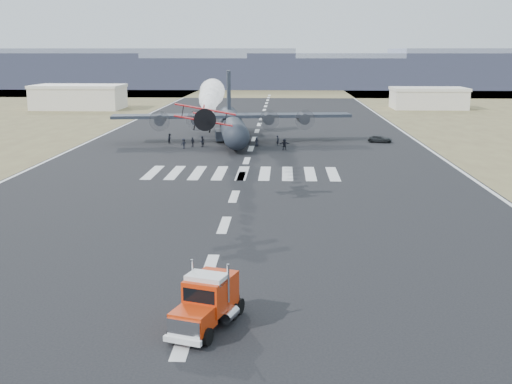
# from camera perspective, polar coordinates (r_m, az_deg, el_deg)

# --- Properties ---
(ground) EXTENTS (500.00, 500.00, 0.00)m
(ground) POSITION_cam_1_polar(r_m,az_deg,el_deg) (37.51, -6.29, -12.68)
(ground) COLOR black
(ground) RESTS_ON ground
(scrub_far) EXTENTS (500.00, 80.00, 0.00)m
(scrub_far) POSITION_cam_1_polar(r_m,az_deg,el_deg) (264.08, 1.33, 8.97)
(scrub_far) COLOR brown
(scrub_far) RESTS_ON ground
(runway_markings) EXTENTS (60.00, 260.00, 0.01)m
(runway_markings) POSITION_cam_1_polar(r_m,az_deg,el_deg) (95.04, -0.84, 2.81)
(runway_markings) COLOR silver
(runway_markings) RESTS_ON ground
(ridge_seg_c) EXTENTS (150.00, 50.00, 17.00)m
(ridge_seg_c) POSITION_cam_1_polar(r_m,az_deg,el_deg) (301.98, -11.19, 10.79)
(ridge_seg_c) COLOR slate
(ridge_seg_c) RESTS_ON ground
(ridge_seg_d) EXTENTS (150.00, 50.00, 13.00)m
(ridge_seg_d) POSITION_cam_1_polar(r_m,az_deg,el_deg) (293.75, 1.46, 10.58)
(ridge_seg_d) COLOR slate
(ridge_seg_d) RESTS_ON ground
(ridge_seg_e) EXTENTS (150.00, 50.00, 15.00)m
(ridge_seg_e) POSITION_cam_1_polar(r_m,az_deg,el_deg) (299.64, 14.20, 10.44)
(ridge_seg_e) COLOR slate
(ridge_seg_e) RESTS_ON ground
(hangar_left) EXTENTS (24.50, 14.50, 6.70)m
(hangar_left) POSITION_cam_1_polar(r_m,az_deg,el_deg) (187.99, -15.46, 8.17)
(hangar_left) COLOR beige
(hangar_left) RESTS_ON ground
(hangar_right) EXTENTS (20.50, 12.50, 5.90)m
(hangar_right) POSITION_cam_1_polar(r_m,az_deg,el_deg) (188.40, 15.07, 8.08)
(hangar_right) COLOR beige
(hangar_right) RESTS_ON ground
(semi_truck) EXTENTS (4.17, 7.32, 3.23)m
(semi_truck) POSITION_cam_1_polar(r_m,az_deg,el_deg) (38.12, -4.34, -9.61)
(semi_truck) COLOR black
(semi_truck) RESTS_ON ground
(aerobatic_biplane) EXTENTS (6.27, 5.68, 2.94)m
(aerobatic_biplane) POSITION_cam_1_polar(r_m,az_deg,el_deg) (66.73, -4.69, 6.72)
(aerobatic_biplane) COLOR red
(smoke_trail) EXTENTS (5.45, 38.79, 3.96)m
(smoke_trail) POSITION_cam_1_polar(r_m,az_deg,el_deg) (98.07, -3.98, 8.71)
(smoke_trail) COLOR white
(transport_aircraft) EXTENTS (42.16, 34.60, 12.16)m
(transport_aircraft) POSITION_cam_1_polar(r_m,az_deg,el_deg) (116.13, -2.17, 6.11)
(transport_aircraft) COLOR #1F232F
(transport_aircraft) RESTS_ON ground
(support_vehicle) EXTENTS (4.61, 3.11, 1.17)m
(support_vehicle) POSITION_cam_1_polar(r_m,az_deg,el_deg) (116.33, 10.95, 4.64)
(support_vehicle) COLOR black
(support_vehicle) RESTS_ON ground
(crew_a) EXTENTS (0.74, 0.79, 1.74)m
(crew_a) POSITION_cam_1_polar(r_m,az_deg,el_deg) (110.97, -0.66, 4.65)
(crew_a) COLOR black
(crew_a) RESTS_ON ground
(crew_b) EXTENTS (0.73, 0.94, 1.71)m
(crew_b) POSITION_cam_1_polar(r_m,az_deg,el_deg) (114.18, -7.66, 4.75)
(crew_b) COLOR black
(crew_b) RESTS_ON ground
(crew_c) EXTENTS (1.16, 1.09, 1.69)m
(crew_c) POSITION_cam_1_polar(r_m,az_deg,el_deg) (107.45, -6.45, 4.30)
(crew_c) COLOR black
(crew_c) RESTS_ON ground
(crew_d) EXTENTS (1.00, 1.02, 1.61)m
(crew_d) POSITION_cam_1_polar(r_m,az_deg,el_deg) (109.44, -5.67, 4.45)
(crew_d) COLOR black
(crew_d) RESTS_ON ground
(crew_e) EXTENTS (0.83, 0.60, 1.56)m
(crew_e) POSITION_cam_1_polar(r_m,az_deg,el_deg) (109.48, 0.06, 4.49)
(crew_e) COLOR black
(crew_e) RESTS_ON ground
(crew_f) EXTENTS (1.79, 0.85, 1.85)m
(crew_f) POSITION_cam_1_polar(r_m,az_deg,el_deg) (105.62, 2.54, 4.27)
(crew_f) COLOR black
(crew_f) RESTS_ON ground
(crew_g) EXTENTS (0.63, 0.72, 1.71)m
(crew_g) POSITION_cam_1_polar(r_m,az_deg,el_deg) (110.63, 1.95, 4.61)
(crew_g) COLOR black
(crew_g) RESTS_ON ground
(crew_h) EXTENTS (1.01, 1.00, 1.81)m
(crew_h) POSITION_cam_1_polar(r_m,az_deg,el_deg) (109.13, -4.83, 4.49)
(crew_h) COLOR black
(crew_h) RESTS_ON ground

